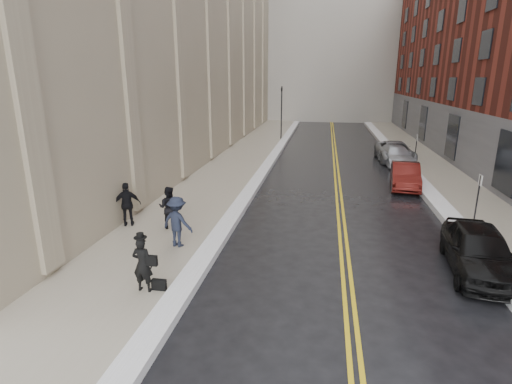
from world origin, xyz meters
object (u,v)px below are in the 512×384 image
at_px(car_silver_far, 395,152).
at_px(car_black, 479,250).
at_px(car_silver_near, 396,155).
at_px(pedestrian_b, 177,222).
at_px(car_maroon, 405,176).
at_px(pedestrian_a, 169,207).
at_px(pedestrian_c, 127,204).
at_px(pedestrian_main, 143,264).

bearing_deg(car_silver_far, car_black, -92.73).
bearing_deg(car_silver_near, pedestrian_b, -127.77).
height_order(car_maroon, car_silver_near, car_maroon).
distance_m(car_black, pedestrian_a, 11.08).
height_order(car_black, pedestrian_c, pedestrian_c).
bearing_deg(car_silver_near, pedestrian_a, -132.97).
bearing_deg(pedestrian_c, car_black, 150.11).
distance_m(pedestrian_main, pedestrian_b, 3.17).
xyz_separation_m(car_black, pedestrian_b, (-9.98, 0.05, 0.31)).
height_order(car_black, pedestrian_b, pedestrian_b).
relative_size(car_maroon, car_silver_near, 0.91).
bearing_deg(car_silver_far, pedestrian_b, -121.79).
bearing_deg(pedestrian_c, car_silver_far, -150.95).
distance_m(car_black, car_silver_near, 16.73).
bearing_deg(car_black, car_silver_far, 95.22).
bearing_deg(car_silver_far, car_silver_near, -97.21).
distance_m(car_silver_near, car_silver_far, 1.16).
bearing_deg(car_maroon, car_black, -81.04).
distance_m(car_black, car_silver_far, 17.88).
xyz_separation_m(car_black, pedestrian_a, (-10.95, 1.71, 0.25)).
relative_size(car_black, car_maroon, 1.06).
relative_size(car_maroon, car_silver_far, 0.81).
bearing_deg(pedestrian_c, pedestrian_a, 158.56).
distance_m(car_maroon, car_silver_near, 6.47).
relative_size(car_black, pedestrian_main, 2.76).
bearing_deg(car_maroon, pedestrian_c, -138.27).
bearing_deg(pedestrian_b, car_silver_near, -105.25).
height_order(car_maroon, pedestrian_b, pedestrian_b).
distance_m(car_silver_far, pedestrian_b, 20.55).
bearing_deg(pedestrian_b, pedestrian_main, 108.79).
bearing_deg(car_silver_far, pedestrian_main, -117.58).
bearing_deg(car_maroon, pedestrian_b, -126.34).
height_order(car_maroon, pedestrian_main, pedestrian_main).
xyz_separation_m(car_black, car_silver_far, (0.23, 17.88, -0.04)).
xyz_separation_m(car_maroon, car_silver_near, (0.51, 6.45, -0.02)).
bearing_deg(car_silver_near, car_black, -97.00).
relative_size(pedestrian_a, pedestrian_c, 0.95).
relative_size(car_silver_far, pedestrian_a, 3.00).
bearing_deg(pedestrian_b, pedestrian_c, -14.92).
bearing_deg(car_silver_near, car_silver_far, 78.21).
bearing_deg(car_maroon, pedestrian_main, -118.36).
distance_m(car_black, pedestrian_b, 9.98).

